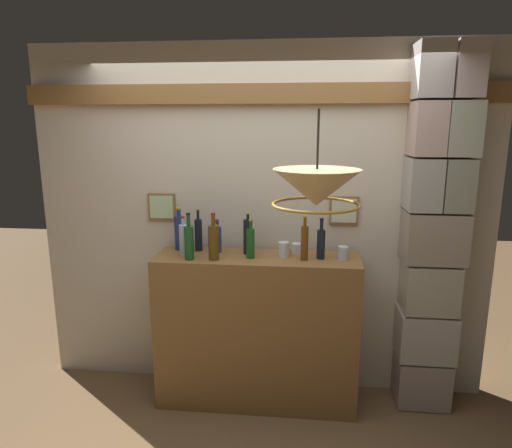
# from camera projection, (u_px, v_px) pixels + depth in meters

# --- Properties ---
(panelled_rear_partition) EXTENTS (3.46, 0.15, 2.65)m
(panelled_rear_partition) POSITION_uv_depth(u_px,v_px,m) (261.00, 216.00, 3.47)
(panelled_rear_partition) COLOR beige
(panelled_rear_partition) RESTS_ON ground
(stone_pillar) EXTENTS (0.43, 0.36, 2.58)m
(stone_pillar) POSITION_uv_depth(u_px,v_px,m) (432.00, 233.00, 3.20)
(stone_pillar) COLOR #A08E84
(stone_pillar) RESTS_ON ground
(bar_shelf_unit) EXTENTS (1.47, 0.42, 1.14)m
(bar_shelf_unit) POSITION_uv_depth(u_px,v_px,m) (257.00, 330.00, 3.36)
(bar_shelf_unit) COLOR olive
(bar_shelf_unit) RESTS_ON ground
(liquor_bottle_tequila) EXTENTS (0.06, 0.06, 0.29)m
(liquor_bottle_tequila) POSITION_uv_depth(u_px,v_px,m) (321.00, 243.00, 3.16)
(liquor_bottle_tequila) COLOR black
(liquor_bottle_tequila) RESTS_ON bar_shelf_unit
(liquor_bottle_mezcal) EXTENTS (0.07, 0.07, 0.32)m
(liquor_bottle_mezcal) POSITION_uv_depth(u_px,v_px,m) (179.00, 232.00, 3.39)
(liquor_bottle_mezcal) COLOR navy
(liquor_bottle_mezcal) RESTS_ON bar_shelf_unit
(liquor_bottle_vermouth) EXTENTS (0.06, 0.06, 0.29)m
(liquor_bottle_vermouth) POSITION_uv_depth(u_px,v_px,m) (184.00, 240.00, 3.24)
(liquor_bottle_vermouth) COLOR silver
(liquor_bottle_vermouth) RESTS_ON bar_shelf_unit
(liquor_bottle_amaro) EXTENTS (0.07, 0.07, 0.31)m
(liquor_bottle_amaro) POSITION_uv_depth(u_px,v_px,m) (248.00, 236.00, 3.28)
(liquor_bottle_amaro) COLOR black
(liquor_bottle_amaro) RESTS_ON bar_shelf_unit
(liquor_bottle_rye) EXTENTS (0.06, 0.06, 0.25)m
(liquor_bottle_rye) POSITION_uv_depth(u_px,v_px,m) (217.00, 239.00, 3.33)
(liquor_bottle_rye) COLOR navy
(liquor_bottle_rye) RESTS_ON bar_shelf_unit
(liquor_bottle_brandy) EXTENTS (0.07, 0.07, 0.33)m
(liquor_bottle_brandy) POSITION_uv_depth(u_px,v_px,m) (214.00, 242.00, 3.14)
(liquor_bottle_brandy) COLOR brown
(liquor_bottle_brandy) RESTS_ON bar_shelf_unit
(liquor_bottle_scotch) EXTENTS (0.05, 0.05, 0.32)m
(liquor_bottle_scotch) POSITION_uv_depth(u_px,v_px,m) (305.00, 242.00, 3.13)
(liquor_bottle_scotch) COLOR brown
(liquor_bottle_scotch) RESTS_ON bar_shelf_unit
(liquor_bottle_port) EXTENTS (0.07, 0.07, 0.33)m
(liquor_bottle_port) POSITION_uv_depth(u_px,v_px,m) (189.00, 242.00, 3.14)
(liquor_bottle_port) COLOR #194E25
(liquor_bottle_port) RESTS_ON bar_shelf_unit
(liquor_bottle_gin) EXTENTS (0.06, 0.06, 0.28)m
(liquor_bottle_gin) POSITION_uv_depth(u_px,v_px,m) (251.00, 243.00, 3.18)
(liquor_bottle_gin) COLOR #195520
(liquor_bottle_gin) RESTS_ON bar_shelf_unit
(liquor_bottle_whiskey) EXTENTS (0.06, 0.06, 0.32)m
(liquor_bottle_whiskey) POSITION_uv_depth(u_px,v_px,m) (198.00, 234.00, 3.36)
(liquor_bottle_whiskey) COLOR black
(liquor_bottle_whiskey) RESTS_ON bar_shelf_unit
(glass_tumbler_rocks) EXTENTS (0.07, 0.07, 0.09)m
(glass_tumbler_rocks) POSITION_uv_depth(u_px,v_px,m) (343.00, 253.00, 3.16)
(glass_tumbler_rocks) COLOR silver
(glass_tumbler_rocks) RESTS_ON bar_shelf_unit
(glass_tumbler_highball) EXTENTS (0.07, 0.07, 0.07)m
(glass_tumbler_highball) POSITION_uv_depth(u_px,v_px,m) (297.00, 248.00, 3.33)
(glass_tumbler_highball) COLOR silver
(glass_tumbler_highball) RESTS_ON bar_shelf_unit
(glass_tumbler_shot) EXTENTS (0.08, 0.08, 0.11)m
(glass_tumbler_shot) POSITION_uv_depth(u_px,v_px,m) (284.00, 249.00, 3.23)
(glass_tumbler_shot) COLOR silver
(glass_tumbler_shot) RESTS_ON bar_shelf_unit
(pendant_lamp) EXTENTS (0.46, 0.46, 0.49)m
(pendant_lamp) POSITION_uv_depth(u_px,v_px,m) (317.00, 189.00, 2.33)
(pendant_lamp) COLOR beige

